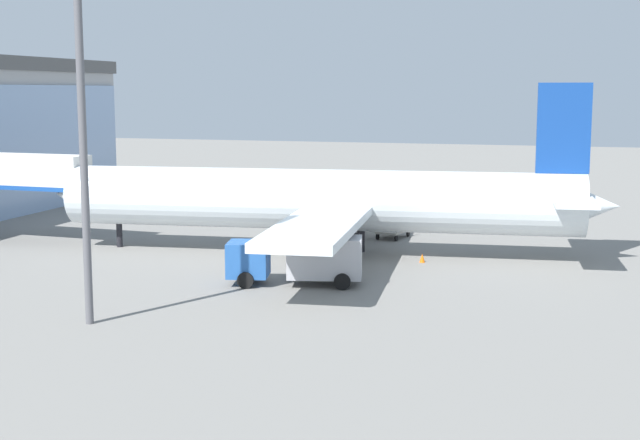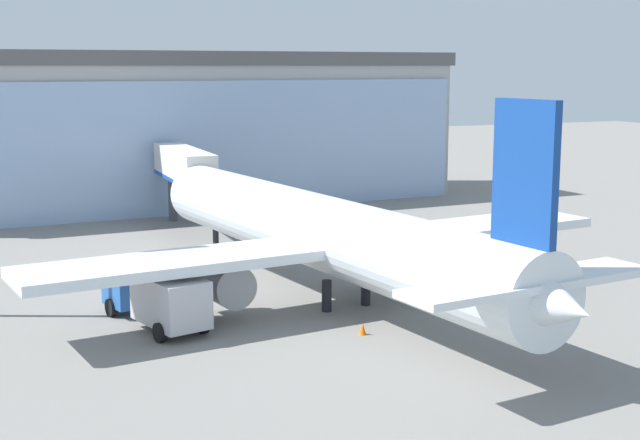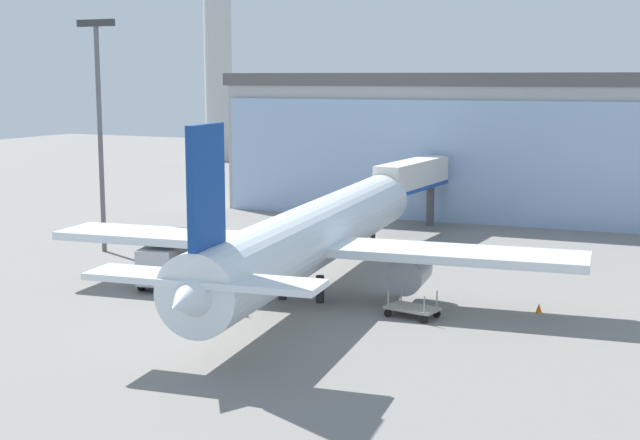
# 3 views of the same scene
# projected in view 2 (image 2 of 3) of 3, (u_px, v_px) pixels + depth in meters

# --- Properties ---
(ground) EXTENTS (240.00, 240.00, 0.00)m
(ground) POSITION_uv_depth(u_px,v_px,m) (391.00, 321.00, 43.21)
(ground) COLOR gray
(terminal_building) EXTENTS (50.91, 14.94, 13.42)m
(terminal_building) POSITION_uv_depth(u_px,v_px,m) (179.00, 129.00, 78.81)
(terminal_building) COLOR #A3A3A3
(terminal_building) RESTS_ON ground
(jet_bridge) EXTENTS (2.62, 11.74, 6.12)m
(jet_bridge) POSITION_uv_depth(u_px,v_px,m) (184.00, 167.00, 66.40)
(jet_bridge) COLOR silver
(jet_bridge) RESTS_ON ground
(airplane) EXTENTS (32.65, 37.11, 11.00)m
(airplane) POSITION_uv_depth(u_px,v_px,m) (326.00, 234.00, 46.64)
(airplane) COLOR white
(airplane) RESTS_ON ground
(catering_truck) EXTENTS (3.90, 7.61, 2.65)m
(catering_truck) POSITION_uv_depth(u_px,v_px,m) (157.00, 296.00, 42.13)
(catering_truck) COLOR #2659A5
(catering_truck) RESTS_ON ground
(baggage_cart) EXTENTS (3.03, 2.04, 1.50)m
(baggage_cart) POSITION_uv_depth(u_px,v_px,m) (472.00, 288.00, 47.61)
(baggage_cart) COLOR #9E998C
(baggage_cart) RESTS_ON ground
(safety_cone_nose) EXTENTS (0.36, 0.36, 0.55)m
(safety_cone_nose) POSITION_uv_depth(u_px,v_px,m) (363.00, 329.00, 40.95)
(safety_cone_nose) COLOR orange
(safety_cone_nose) RESTS_ON ground
(safety_cone_wingtip) EXTENTS (0.36, 0.36, 0.55)m
(safety_cone_wingtip) POSITION_uv_depth(u_px,v_px,m) (522.00, 267.00, 53.59)
(safety_cone_wingtip) COLOR orange
(safety_cone_wingtip) RESTS_ON ground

